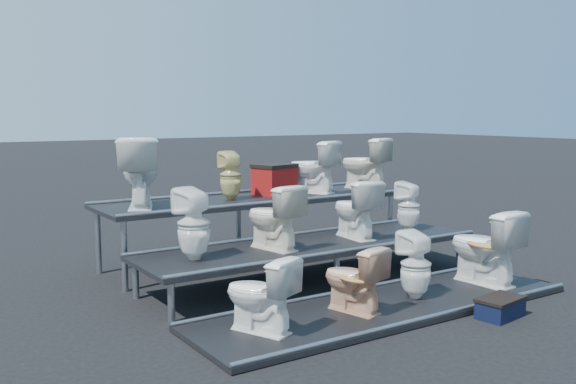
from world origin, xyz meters
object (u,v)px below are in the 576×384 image
toilet_9 (231,176)px  red_crate (274,181)px  toilet_5 (273,217)px  toilet_6 (355,209)px  toilet_1 (353,279)px  toilet_2 (416,265)px  toilet_3 (484,246)px  toilet_4 (194,224)px  toilet_8 (139,172)px  toilet_10 (313,167)px  step_stool (500,309)px  toilet_7 (409,206)px  toilet_11 (364,163)px  toilet_0 (260,294)px

toilet_9 → red_crate: (0.77, 0.17, -0.13)m
toilet_5 → toilet_6: (1.18, 0.00, -0.01)m
toilet_1 → red_crate: bearing=-120.1°
toilet_1 → toilet_2: size_ratio=0.93×
toilet_1 → toilet_3: bearing=166.7°
toilet_4 → toilet_6: bearing=168.3°
toilet_1 → toilet_8: bearing=-79.0°
toilet_10 → toilet_2: bearing=56.4°
toilet_4 → toilet_9: (1.14, 1.30, 0.34)m
step_stool → toilet_5: bearing=113.3°
toilet_7 → toilet_11: (0.33, 1.30, 0.46)m
toilet_9 → toilet_10: bearing=-174.5°
toilet_6 → toilet_8: 2.64m
toilet_11 → step_stool: bearing=55.4°
toilet_0 → toilet_1: (1.06, 0.00, -0.01)m
toilet_0 → toilet_5: (0.95, 1.30, 0.42)m
toilet_2 → toilet_9: 2.82m
toilet_0 → red_crate: 3.41m
toilet_4 → step_stool: bearing=125.8°
toilet_11 → step_stool: 3.75m
toilet_2 → step_stool: toilet_2 is taller
toilet_3 → toilet_7: (0.08, 1.30, 0.29)m
toilet_3 → toilet_5: size_ratio=1.16×
toilet_0 → toilet_6: 2.53m
toilet_7 → step_stool: toilet_7 is taller
toilet_9 → toilet_7: bearing=151.3°
toilet_0 → toilet_7: toilet_7 is taller
toilet_5 → toilet_10: (1.47, 1.30, 0.40)m
toilet_1 → toilet_6: (1.07, 1.30, 0.43)m
toilet_6 → red_crate: bearing=-74.9°
toilet_2 → toilet_10: toilet_10 is taller
toilet_6 → toilet_11: bearing=-127.7°
toilet_3 → toilet_5: 2.41m
toilet_10 → toilet_11: bearing=157.9°
toilet_2 → toilet_8: (-2.01, 2.60, 0.87)m
toilet_4 → toilet_9: size_ratio=1.20×
toilet_3 → toilet_6: toilet_6 is taller
toilet_3 → red_crate: 3.02m
toilet_1 → toilet_3: toilet_3 is taller
toilet_3 → toilet_7: bearing=-96.4°
toilet_1 → toilet_5: bearing=-98.6°
toilet_8 → toilet_9: toilet_8 is taller
toilet_0 → step_stool: 2.42m
toilet_7 → toilet_5: bearing=-16.4°
toilet_2 → toilet_4: size_ratio=0.93×
toilet_0 → toilet_8: size_ratio=0.81×
toilet_10 → step_stool: (-0.16, -3.39, -1.14)m
toilet_1 → toilet_2: (0.83, 0.00, 0.03)m
toilet_5 → toilet_2: bearing=116.4°
toilet_8 → red_crate: toilet_8 is taller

